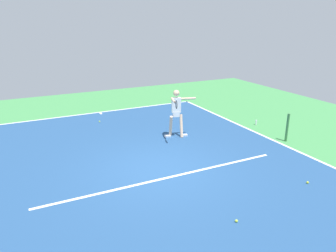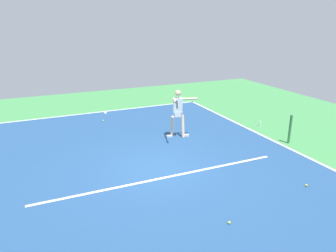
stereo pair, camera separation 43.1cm
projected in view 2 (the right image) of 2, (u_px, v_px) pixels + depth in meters
ground_plane at (156, 168)px, 9.81m from camera, size 23.40×23.40×0.00m
court_surface at (156, 168)px, 9.80m from camera, size 9.87×13.85×0.00m
court_line_baseline_near at (104, 111)px, 15.77m from camera, size 9.87×0.10×0.01m
court_line_sideline_left at (281, 144)px, 11.67m from camera, size 0.10×13.85×0.01m
court_line_service at (165, 178)px, 9.23m from camera, size 7.40×0.10×0.01m
court_line_centre_mark at (105, 113)px, 15.60m from camera, size 0.10×0.30×0.01m
net_post at (290, 129)px, 11.63m from camera, size 0.09×0.09×1.07m
tennis_player at (178, 110)px, 12.06m from camera, size 1.21×1.22×1.85m
tennis_ball_centre_court at (229, 223)px, 7.15m from camera, size 0.07×0.07×0.07m
tennis_ball_by_sideline at (306, 185)px, 8.74m from camera, size 0.07×0.07×0.07m
tennis_ball_near_player at (103, 121)px, 14.26m from camera, size 0.07×0.07×0.07m
water_bottle at (260, 124)px, 13.60m from camera, size 0.07×0.07×0.22m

